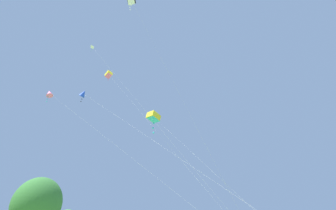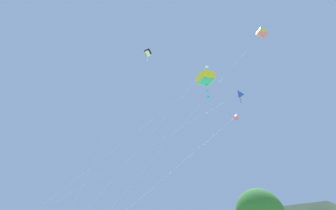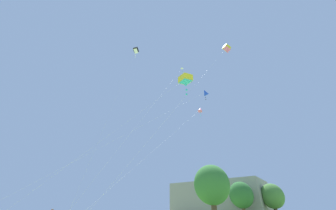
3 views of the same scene
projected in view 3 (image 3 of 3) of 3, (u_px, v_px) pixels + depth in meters
name	position (u px, v px, depth m)	size (l,w,h in m)	color
distant_building	(219.00, 200.00, 49.99)	(23.42, 12.82, 8.73)	gray
tree_near_right	(272.00, 196.00, 41.40)	(4.85, 4.37, 7.33)	brown
tree_far_centre	(212.00, 185.00, 28.84)	(5.53, 4.98, 8.34)	brown
tree_far_right	(241.00, 195.00, 39.32)	(4.91, 4.42, 7.41)	brown
kite_black_box_0	(136.00, 50.00, 35.02)	(9.31, 11.88, 28.70)	silver
kite_yellow_box_1	(185.00, 79.00, 24.08)	(6.16, 15.21, 17.27)	silver
kite_white_delta_2	(180.00, 71.00, 36.17)	(3.63, 20.39, 27.16)	silver
kite_blue_diamond_3	(205.00, 93.00, 34.83)	(9.59, 26.21, 21.90)	silver
kite_pink_diamond_4	(200.00, 110.00, 37.99)	(2.77, 26.14, 20.49)	silver
kite_yellow_box_5	(227.00, 48.00, 35.82)	(5.38, 22.80, 29.70)	silver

